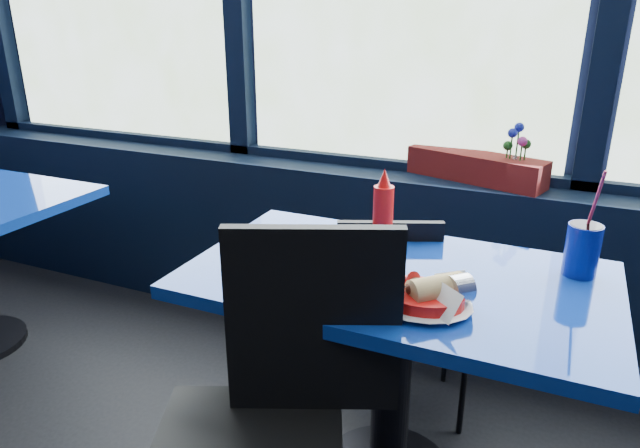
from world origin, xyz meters
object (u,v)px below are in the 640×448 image
(near_table, at_px, (394,329))
(flower_vase, at_px, (514,168))
(food_basket, at_px, (422,295))
(ketchup_bottle, at_px, (383,210))
(planter_box, at_px, (475,167))
(soda_cup, at_px, (582,249))
(chair_near_back, at_px, (405,305))
(chair_near_front, at_px, (275,405))

(near_table, distance_m, flower_vase, 0.93)
(food_basket, distance_m, ketchup_bottle, 0.45)
(flower_vase, distance_m, food_basket, 1.03)
(near_table, distance_m, planter_box, 0.94)
(near_table, height_order, soda_cup, soda_cup)
(chair_near_back, bearing_deg, planter_box, -124.54)
(flower_vase, distance_m, soda_cup, 0.70)
(ketchup_bottle, relative_size, soda_cup, 0.78)
(near_table, bearing_deg, planter_box, 85.99)
(ketchup_bottle, height_order, soda_cup, soda_cup)
(chair_near_back, xyz_separation_m, ketchup_bottle, (-0.06, -0.11, 0.39))
(flower_vase, bearing_deg, chair_near_front, -105.90)
(chair_near_back, bearing_deg, ketchup_bottle, 38.93)
(chair_near_front, xyz_separation_m, chair_near_back, (0.10, 0.80, -0.10))
(food_basket, bearing_deg, chair_near_back, 88.88)
(food_basket, bearing_deg, soda_cup, 25.62)
(planter_box, bearing_deg, near_table, -76.89)
(planter_box, xyz_separation_m, food_basket, (0.05, -1.06, -0.08))
(chair_near_front, relative_size, chair_near_back, 1.22)
(planter_box, bearing_deg, chair_near_back, -84.77)
(chair_near_front, height_order, planter_box, chair_near_front)
(near_table, xyz_separation_m, chair_near_front, (-0.16, -0.46, 0.00))
(food_basket, bearing_deg, near_table, 104.82)
(flower_vase, xyz_separation_m, ketchup_bottle, (-0.33, -0.63, -0.02))
(near_table, relative_size, ketchup_bottle, 4.87)
(planter_box, distance_m, soda_cup, 0.80)
(chair_near_back, relative_size, planter_box, 1.43)
(food_basket, relative_size, soda_cup, 0.91)
(planter_box, bearing_deg, chair_near_front, -82.14)
(flower_vase, bearing_deg, food_basket, -95.86)
(flower_vase, bearing_deg, planter_box, 165.08)
(food_basket, relative_size, ketchup_bottle, 1.17)
(chair_near_front, relative_size, flower_vase, 3.91)
(chair_near_front, distance_m, ketchup_bottle, 0.74)
(chair_near_back, bearing_deg, chair_near_front, 59.98)
(chair_near_back, xyz_separation_m, food_basket, (0.17, -0.50, 0.31))
(chair_near_back, bearing_deg, near_table, 76.75)
(soda_cup, bearing_deg, chair_near_front, -133.56)
(soda_cup, bearing_deg, near_table, -156.60)
(planter_box, bearing_deg, soda_cup, -41.87)
(ketchup_bottle, bearing_deg, chair_near_back, 61.58)
(planter_box, height_order, ketchup_bottle, ketchup_bottle)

